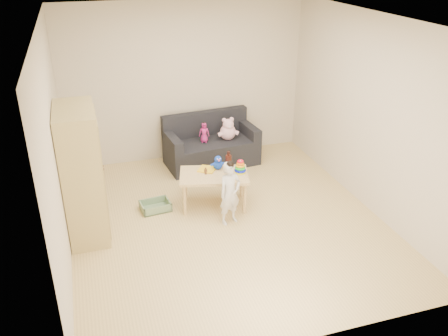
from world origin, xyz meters
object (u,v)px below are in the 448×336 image
object	(u,v)px
wardrobe	(82,174)
sofa	(212,152)
play_table	(214,190)
toddler	(230,194)

from	to	relation	value
wardrobe	sofa	bearing A→B (deg)	36.38
wardrobe	play_table	distance (m)	1.82
wardrobe	toddler	world-z (taller)	wardrobe
toddler	wardrobe	bearing A→B (deg)	152.11
sofa	toddler	bearing A→B (deg)	-103.99
sofa	play_table	xyz separation A→B (m)	(-0.35, -1.35, 0.04)
play_table	wardrobe	bearing A→B (deg)	-174.36
play_table	toddler	bearing A→B (deg)	-81.24
toddler	play_table	bearing A→B (deg)	80.89
sofa	wardrobe	bearing A→B (deg)	-149.23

